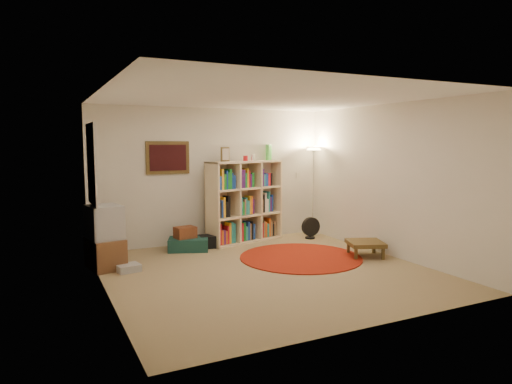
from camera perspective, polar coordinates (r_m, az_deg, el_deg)
room at (r=6.53m, az=0.89°, el=0.86°), size 4.54×4.54×2.54m
bookshelf at (r=8.58m, az=-1.57°, el=-1.36°), size 1.59×0.80×1.83m
floor_lamp at (r=9.22m, az=7.22°, el=3.77°), size 0.39×0.39×1.79m
floor_fan at (r=8.96m, az=6.85°, el=-4.48°), size 0.37×0.20×0.42m
tv_stand at (r=7.17m, az=-18.34°, el=-5.48°), size 0.56×0.72×0.94m
dvd_box at (r=6.97m, az=-15.67°, el=-9.12°), size 0.36×0.31×0.11m
suitcase at (r=8.06m, az=-8.45°, el=-6.47°), size 0.79×0.65×0.22m
wicker_basket at (r=8.02m, az=-8.84°, el=-5.01°), size 0.38×0.30×0.20m
duffel_bag at (r=8.22m, az=-5.99°, el=-6.16°), size 0.34×0.30×0.22m
paper_towel at (r=8.51m, az=-5.62°, el=-5.60°), size 0.15×0.15×0.26m
red_rug at (r=7.53m, az=5.59°, el=-8.12°), size 1.98×1.98×0.02m
side_table at (r=7.75m, az=13.51°, el=-6.31°), size 0.72×0.72×0.25m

